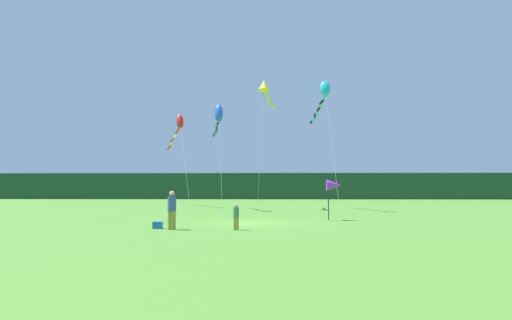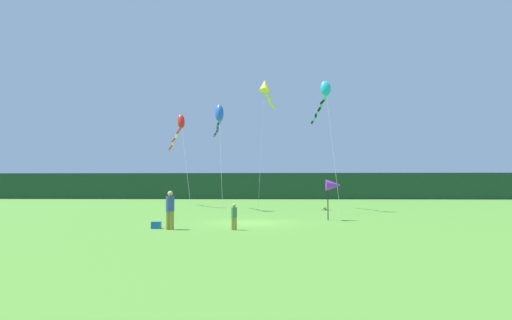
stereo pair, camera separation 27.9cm
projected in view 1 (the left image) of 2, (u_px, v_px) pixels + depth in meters
ground_plane at (252, 223)px, 24.06m from camera, size 120.00×120.00×0.00m
distant_treeline at (264, 186)px, 69.08m from camera, size 108.00×2.05×4.18m
person_adult at (172, 208)px, 20.29m from camera, size 0.40×0.40×1.84m
person_child at (236, 215)px, 20.14m from camera, size 0.27×0.27×1.24m
cooler_box at (158, 225)px, 20.74m from camera, size 0.44×0.34×0.34m
banner_flag_pole at (334, 186)px, 25.96m from camera, size 0.90×0.70×2.59m
kite_blue at (218, 115)px, 36.55m from camera, size 1.94×8.16×9.18m
kite_red at (178, 127)px, 42.62m from camera, size 4.74×10.74×9.26m
kite_cyan at (323, 95)px, 36.25m from camera, size 1.24×9.96×10.92m
kite_yellow at (265, 88)px, 38.61m from camera, size 1.55×6.73×11.69m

